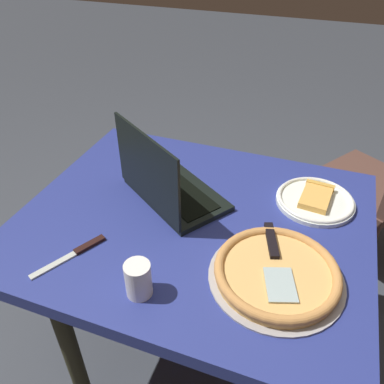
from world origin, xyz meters
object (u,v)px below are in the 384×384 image
laptop (166,185)px  drink_cup (138,279)px  table_knife (76,252)px  dining_table (194,237)px  pizza_plate (315,200)px  pizza_tray (277,273)px

laptop → drink_cup: size_ratio=4.22×
table_knife → laptop: bearing=65.8°
dining_table → table_knife: (-0.25, -0.25, 0.09)m
dining_table → drink_cup: drink_cup is taller
pizza_plate → pizza_tray: (-0.06, -0.35, 0.01)m
drink_cup → table_knife: bearing=164.7°
laptop → table_knife: 0.34m
dining_table → table_knife: bearing=-134.4°
dining_table → laptop: bearing=156.3°
laptop → table_knife: laptop is taller
pizza_tray → table_knife: size_ratio=1.68×
pizza_plate → dining_table: bearing=-149.5°
table_knife → drink_cup: drink_cup is taller
dining_table → pizza_tray: (0.28, -0.15, 0.11)m
pizza_plate → pizza_tray: size_ratio=0.71×
pizza_tray → table_knife: (-0.53, -0.10, -0.02)m
pizza_tray → pizza_plate: bearing=80.4°
laptop → dining_table: bearing=-23.7°
laptop → pizza_plate: bearing=18.4°
pizza_plate → drink_cup: size_ratio=2.57×
dining_table → pizza_plate: pizza_plate is taller
laptop → pizza_tray: 0.44m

